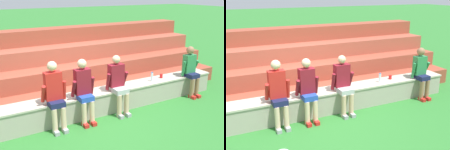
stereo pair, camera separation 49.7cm
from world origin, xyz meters
TOP-DOWN VIEW (x-y plane):
  - ground_plane at (0.00, 0.00)m, footprint 80.00×80.00m
  - stone_seating_wall at (0.00, 0.25)m, footprint 7.50×0.55m
  - brick_bleachers at (0.00, 2.23)m, footprint 9.27×2.59m
  - person_far_left at (-0.93, -0.01)m, footprint 0.53×0.52m
  - person_left_of_center at (-0.27, -0.02)m, footprint 0.52×0.51m
  - person_center at (0.63, 0.01)m, footprint 0.54×0.57m
  - person_right_of_center at (2.97, -0.02)m, footprint 0.51×0.52m
  - water_bottle_center_gap at (1.79, 0.20)m, footprint 0.06×0.06m
  - plastic_cup_right_end at (2.19, 0.30)m, footprint 0.08×0.08m

SIDE VIEW (x-z plane):
  - ground_plane at x=0.00m, z-range 0.00..0.00m
  - stone_seating_wall at x=0.00m, z-range 0.02..0.57m
  - plastic_cup_right_end at x=2.19m, z-range 0.56..0.67m
  - brick_bleachers at x=0.00m, z-range -0.22..1.55m
  - water_bottle_center_gap at x=1.79m, z-range 0.55..0.80m
  - person_right_of_center at x=2.97m, z-range 0.06..1.46m
  - person_center at x=0.63m, z-range 0.05..1.47m
  - person_left_of_center at x=-0.27m, z-range 0.06..1.51m
  - person_far_left at x=-0.93m, z-range 0.06..1.55m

